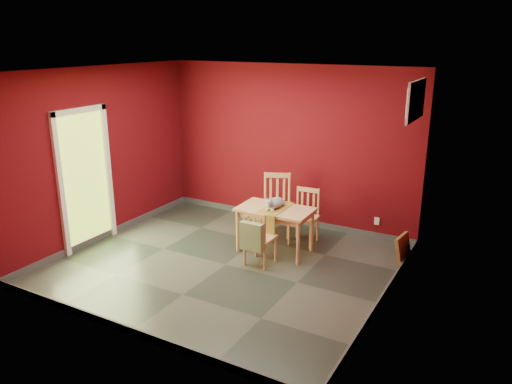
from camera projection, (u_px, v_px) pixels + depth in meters
The scene contains 13 objects.
ground at pixel (225, 264), 7.12m from camera, with size 4.50×4.50×0.00m, color #2D342D.
room_shell at pixel (225, 261), 7.10m from camera, with size 4.50×4.50×4.50m.
doorway at pixel (84, 175), 7.48m from camera, with size 0.06×1.01×2.13m.
window at pixel (416, 100), 6.22m from camera, with size 0.05×0.90×0.50m.
outlet_plate at pixel (377, 221), 7.94m from camera, with size 0.08×0.01×0.12m, color silver.
dining_table at pixel (275, 214), 7.39m from camera, with size 1.11×0.66×0.68m.
table_runner at pixel (272, 214), 7.29m from camera, with size 0.34×0.68×0.34m.
chair_far_left at pixel (277, 204), 8.11m from camera, with size 0.61×0.61×0.99m.
chair_far_right at pixel (305, 216), 7.78m from camera, with size 0.43×0.43×0.86m.
chair_near at pixel (259, 237), 7.02m from camera, with size 0.38×0.38×0.81m.
tote_bag at pixel (252, 236), 6.82m from camera, with size 0.33×0.20×0.46m.
cat at pixel (275, 201), 7.35m from camera, with size 0.23×0.43×0.22m, color slate, non-canonical shape.
picture_frame at pixel (403, 249), 7.11m from camera, with size 0.19×0.43×0.42m.
Camera 1 is at (3.54, -5.45, 3.11)m, focal length 35.00 mm.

